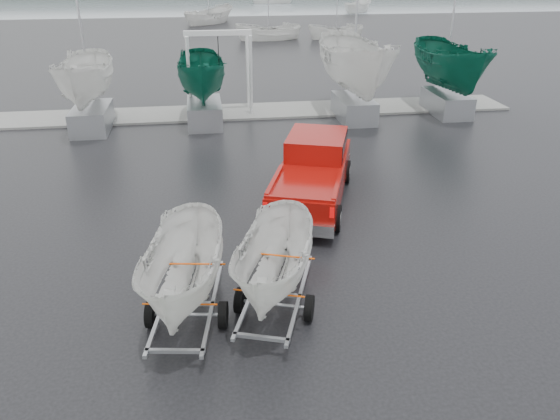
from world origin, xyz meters
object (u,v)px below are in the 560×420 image
object	(u,v)px
pickup_truck	(314,169)
trailer_parked	(180,216)
boat_hoist	(219,61)
trailer_hitched	(276,211)

from	to	relation	value
pickup_truck	trailer_parked	bearing A→B (deg)	-104.32
pickup_truck	boat_hoist	world-z (taller)	boat_hoist
trailer_parked	boat_hoist	bearing A→B (deg)	93.91
pickup_truck	trailer_hitched	bearing A→B (deg)	-90.00
pickup_truck	trailer_hitched	xyz separation A→B (m)	(-2.12, -6.19, 1.50)
pickup_truck	trailer_hitched	size ratio (longest dim) A/B	1.36
pickup_truck	boat_hoist	size ratio (longest dim) A/B	1.55
trailer_hitched	boat_hoist	bearing A→B (deg)	110.39
trailer_hitched	trailer_parked	xyz separation A→B (m)	(-2.00, -0.10, 0.09)
trailer_hitched	boat_hoist	size ratio (longest dim) A/B	1.14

